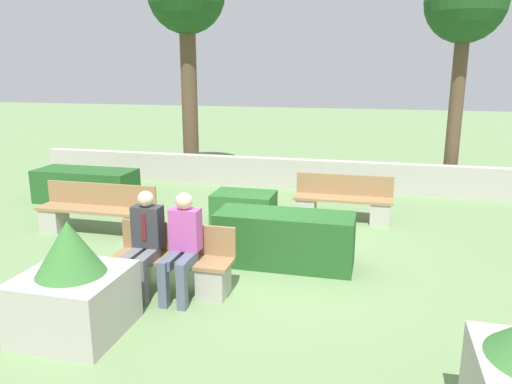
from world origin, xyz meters
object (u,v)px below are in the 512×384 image
bench_left_side (96,214)px  tree_center_left (465,9)px  bench_right_side (343,204)px  planter_corner_right (73,287)px  person_seated_man (144,238)px  bench_front (173,267)px  person_seated_woman (182,241)px  tree_leftmost (186,3)px

bench_left_side → tree_center_left: 9.01m
tree_center_left → bench_right_side: bearing=-125.8°
planter_corner_right → tree_center_left: 10.12m
bench_right_side → person_seated_man: 4.45m
bench_left_side → person_seated_man: bearing=-34.3°
bench_front → tree_center_left: 8.91m
bench_front → tree_center_left: (4.22, 6.86, 3.82)m
bench_front → person_seated_woman: person_seated_woman is taller
person_seated_man → tree_leftmost: 8.54m
bench_front → tree_center_left: size_ratio=0.31×
bench_left_side → person_seated_man: size_ratio=1.59×
tree_leftmost → tree_center_left: size_ratio=1.10×
bench_left_side → tree_leftmost: tree_leftmost is taller
tree_leftmost → tree_center_left: (6.75, -0.35, -0.36)m
bench_left_side → person_seated_man: (1.94, -2.01, 0.40)m
bench_front → tree_leftmost: (-2.53, 7.21, 4.18)m
person_seated_man → bench_right_side: bearing=59.5°
person_seated_man → tree_center_left: size_ratio=0.26×
bench_front → tree_leftmost: size_ratio=0.28×
planter_corner_right → bench_front: bearing=63.7°
bench_left_side → tree_leftmost: bearing=104.7°
tree_leftmost → planter_corner_right: bearing=-77.3°
bench_front → tree_leftmost: bearing=109.3°
bench_left_side → tree_leftmost: size_ratio=0.37×
bench_front → person_seated_man: bearing=-157.0°
person_seated_man → planter_corner_right: bearing=-105.0°
person_seated_woman → planter_corner_right: 1.41m
bench_right_side → planter_corner_right: size_ratio=1.44×
bench_front → planter_corner_right: size_ratio=1.24×
person_seated_man → person_seated_woman: size_ratio=0.99×
bench_right_side → tree_leftmost: tree_leftmost is taller
bench_front → planter_corner_right: (-0.62, -1.26, 0.21)m
bench_left_side → person_seated_man: person_seated_man is taller
person_seated_man → planter_corner_right: (-0.30, -1.13, -0.21)m
person_seated_man → bench_front: bearing=23.0°
bench_front → person_seated_woman: bearing=-34.0°
bench_left_side → tree_center_left: size_ratio=0.41×
bench_right_side → person_seated_woman: 4.21m
bench_front → person_seated_woman: 0.49m
bench_left_side → bench_right_side: same height
bench_front → bench_right_side: bearing=62.4°
person_seated_woman → tree_center_left: tree_center_left is taller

